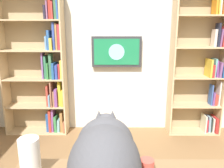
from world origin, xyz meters
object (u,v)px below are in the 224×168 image
wall_mounted_tv (117,52)px  bookshelf_left (203,61)px  coffee_mug (147,168)px  paper_towel_roll (30,158)px  cat (105,159)px  bookshelf_right (42,67)px

wall_mounted_tv → bookshelf_left: bearing=176.3°
coffee_mug → paper_towel_roll: bearing=1.3°
bookshelf_left → cat: bearing=59.9°
bookshelf_left → bookshelf_right: (2.39, 0.00, -0.09)m
paper_towel_roll → bookshelf_left: bearing=-128.7°
wall_mounted_tv → bookshelf_right: bearing=4.3°
bookshelf_right → bookshelf_left: bearing=-180.0°
bookshelf_right → coffee_mug: bookshelf_right is taller
wall_mounted_tv → coffee_mug: size_ratio=7.76×
coffee_mug → bookshelf_left: bearing=-117.5°
bookshelf_left → coffee_mug: bearing=62.5°
cat → paper_towel_roll: 0.44m
cat → coffee_mug: (-0.22, -0.16, -0.15)m
bookshelf_right → cat: size_ratio=3.26×
paper_towel_roll → coffee_mug: paper_towel_roll is taller
bookshelf_left → wall_mounted_tv: bearing=-3.7°
bookshelf_left → paper_towel_roll: (1.78, 2.21, -0.23)m
bookshelf_right → paper_towel_roll: 2.30m
bookshelf_right → paper_towel_roll: size_ratio=9.41×
coffee_mug → cat: bearing=35.0°
bookshelf_left → cat: (1.37, 2.36, -0.14)m
bookshelf_right → paper_towel_roll: bearing=105.5°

